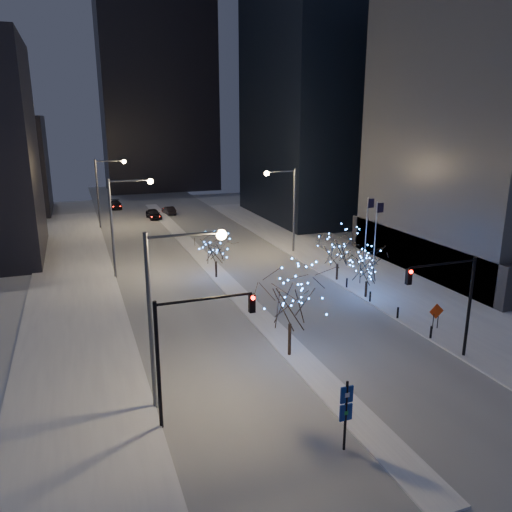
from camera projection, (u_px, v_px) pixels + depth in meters
name	position (u px, v px, depth m)	size (l,w,h in m)	color
ground	(332.00, 393.00, 29.24)	(160.00, 160.00, 0.00)	silver
road	(194.00, 250.00, 60.93)	(20.00, 130.00, 0.02)	#A7ADB6
median	(205.00, 260.00, 56.38)	(2.00, 80.00, 0.15)	white
east_sidewalk	(367.00, 271.00, 52.30)	(10.00, 90.00, 0.15)	white
west_sidewalk	(75.00, 305.00, 42.69)	(8.00, 90.00, 0.15)	white
horizon_block	(158.00, 93.00, 108.94)	(24.00, 14.00, 42.00)	black
street_lamp_w_near	(169.00, 295.00, 26.36)	(4.40, 0.56, 10.00)	#595E66
street_lamp_w_mid	(122.00, 214.00, 49.00)	(4.40, 0.56, 10.00)	#595E66
street_lamp_w_far	(105.00, 184.00, 71.63)	(4.40, 0.56, 10.00)	#595E66
street_lamp_east	(287.00, 199.00, 58.03)	(3.90, 0.56, 10.00)	#595E66
traffic_signal_west	(188.00, 339.00, 25.18)	(5.26, 0.43, 7.00)	black
traffic_signal_east	(452.00, 293.00, 31.84)	(5.26, 0.43, 7.00)	black
flagpoles	(371.00, 234.00, 48.01)	(1.35, 2.60, 8.00)	silver
bollards	(383.00, 304.00, 41.52)	(0.16, 12.16, 0.90)	black
car_near	(154.00, 214.00, 79.89)	(1.84, 4.58, 1.56)	black
car_mid	(169.00, 210.00, 83.62)	(1.41, 4.05, 1.33)	black
car_far	(116.00, 205.00, 88.84)	(1.97, 4.85, 1.41)	black
holiday_tree_median_near	(290.00, 297.00, 32.58)	(5.90, 5.90, 6.36)	black
holiday_tree_median_far	(216.00, 249.00, 49.37)	(3.63, 3.63, 4.46)	black
holiday_tree_plaza_near	(367.00, 266.00, 43.84)	(4.46, 4.46, 4.61)	black
holiday_tree_plaza_far	(338.00, 248.00, 48.52)	(4.48, 4.48, 5.22)	black
wayfinding_sign	(346.00, 409.00, 23.60)	(0.66, 0.13, 3.70)	black
construction_sign	(436.00, 314.00, 37.50)	(1.22, 0.14, 2.01)	black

